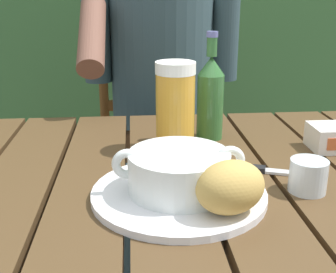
% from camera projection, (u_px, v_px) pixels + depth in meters
% --- Properties ---
extents(dining_table, '(1.17, 0.84, 0.73)m').
position_uv_depth(dining_table, '(165.00, 231.00, 0.80)').
color(dining_table, '#4D361E').
rests_on(dining_table, ground_plane).
extents(chair_near_diner, '(0.45, 0.44, 0.91)m').
position_uv_depth(chair_near_diner, '(159.00, 151.00, 1.66)').
color(chair_near_diner, '#533113').
rests_on(chair_near_diner, ground_plane).
extents(person_eating, '(0.48, 0.47, 1.24)m').
position_uv_depth(person_eating, '(162.00, 94.00, 1.39)').
color(person_eating, '#2D4145').
rests_on(person_eating, ground_plane).
extents(serving_plate, '(0.28, 0.28, 0.01)m').
position_uv_depth(serving_plate, '(179.00, 193.00, 0.71)').
color(serving_plate, white).
rests_on(serving_plate, dining_table).
extents(soup_bowl, '(0.21, 0.16, 0.07)m').
position_uv_depth(soup_bowl, '(179.00, 171.00, 0.70)').
color(soup_bowl, white).
rests_on(soup_bowl, serving_plate).
extents(bread_roll, '(0.13, 0.11, 0.08)m').
position_uv_depth(bread_roll, '(230.00, 187.00, 0.63)').
color(bread_roll, tan).
rests_on(bread_roll, serving_plate).
extents(beer_glass, '(0.08, 0.08, 0.18)m').
position_uv_depth(beer_glass, '(175.00, 106.00, 0.89)').
color(beer_glass, gold).
rests_on(beer_glass, dining_table).
extents(beer_bottle, '(0.06, 0.06, 0.24)m').
position_uv_depth(beer_bottle, '(210.00, 96.00, 0.96)').
color(beer_bottle, '#30622E').
rests_on(beer_bottle, dining_table).
extents(water_glass_small, '(0.06, 0.06, 0.06)m').
position_uv_depth(water_glass_small, '(308.00, 176.00, 0.72)').
color(water_glass_small, silver).
rests_on(water_glass_small, dining_table).
extents(butter_tub, '(0.11, 0.08, 0.05)m').
position_uv_depth(butter_tub, '(336.00, 137.00, 0.91)').
color(butter_tub, white).
rests_on(butter_tub, dining_table).
extents(table_knife, '(0.15, 0.07, 0.01)m').
position_uv_depth(table_knife, '(264.00, 170.00, 0.80)').
color(table_knife, silver).
rests_on(table_knife, dining_table).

